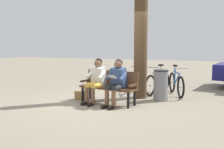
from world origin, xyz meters
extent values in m
plane|color=gray|center=(0.00, 0.00, 0.00)|extent=(40.00, 40.00, 0.00)
cube|color=#51331E|center=(-0.16, -0.12, 0.42)|extent=(1.65, 0.72, 0.05)
cube|color=#51331E|center=(-0.19, -0.30, 0.66)|extent=(1.60, 0.42, 0.42)
cube|color=#51331E|center=(-0.91, 0.02, 0.56)|extent=(0.13, 0.40, 0.05)
cube|color=#51331E|center=(0.59, -0.25, 0.56)|extent=(0.13, 0.40, 0.05)
cylinder|color=black|center=(-0.84, 0.18, 0.20)|extent=(0.07, 0.07, 0.40)
cylinder|color=black|center=(0.58, -0.08, 0.20)|extent=(0.07, 0.07, 0.40)
cylinder|color=black|center=(-0.90, -0.16, 0.20)|extent=(0.07, 0.07, 0.40)
cylinder|color=black|center=(0.52, -0.41, 0.20)|extent=(0.07, 0.07, 0.40)
cube|color=#334772|center=(-0.48, -0.08, 0.71)|extent=(0.43, 0.37, 0.55)
sphere|color=brown|center=(-0.48, -0.06, 1.06)|extent=(0.21, 0.21, 0.21)
sphere|color=black|center=(-0.49, -0.09, 1.10)|extent=(0.20, 0.20, 0.20)
cylinder|color=#262628|center=(-0.55, 0.14, 0.49)|extent=(0.22, 0.42, 0.15)
cylinder|color=brown|center=(-0.51, 0.33, 0.23)|extent=(0.11, 0.11, 0.45)
cube|color=black|center=(-0.49, 0.43, 0.04)|extent=(0.13, 0.23, 0.07)
cylinder|color=#334772|center=(-0.66, 0.07, 0.77)|extent=(0.14, 0.32, 0.23)
cylinder|color=#262628|center=(-0.35, 0.10, 0.49)|extent=(0.22, 0.42, 0.15)
cylinder|color=brown|center=(-0.31, 0.30, 0.23)|extent=(0.11, 0.11, 0.45)
cube|color=black|center=(-0.30, 0.40, 0.04)|extent=(0.13, 0.23, 0.07)
cylinder|color=#334772|center=(-0.27, 0.00, 0.77)|extent=(0.14, 0.32, 0.23)
cube|color=silver|center=(-0.43, 0.22, 0.77)|extent=(0.22, 0.15, 0.09)
cube|color=white|center=(0.15, -0.19, 0.71)|extent=(0.43, 0.37, 0.55)
sphere|color=brown|center=(0.15, -0.17, 1.06)|extent=(0.21, 0.21, 0.21)
sphere|color=black|center=(0.14, -0.20, 1.10)|extent=(0.20, 0.20, 0.20)
cylinder|color=gold|center=(0.08, 0.02, 0.49)|extent=(0.22, 0.42, 0.15)
cylinder|color=brown|center=(0.12, 0.22, 0.23)|extent=(0.11, 0.11, 0.45)
cube|color=black|center=(0.14, 0.32, 0.04)|extent=(0.13, 0.23, 0.07)
cylinder|color=white|center=(-0.03, -0.04, 0.77)|extent=(0.14, 0.32, 0.23)
cylinder|color=gold|center=(0.28, -0.01, 0.49)|extent=(0.22, 0.42, 0.15)
cylinder|color=brown|center=(0.32, 0.18, 0.23)|extent=(0.11, 0.11, 0.45)
cube|color=black|center=(0.33, 0.28, 0.04)|extent=(0.13, 0.23, 0.07)
cylinder|color=white|center=(0.36, -0.11, 0.77)|extent=(0.14, 0.32, 0.23)
cube|color=olive|center=(0.79, -0.29, 0.12)|extent=(0.33, 0.23, 0.24)
cylinder|color=#4C3823|center=(-0.75, -1.19, 1.89)|extent=(0.39, 0.39, 3.78)
cylinder|color=slate|center=(-1.39, -1.03, 0.42)|extent=(0.39, 0.39, 0.84)
cylinder|color=black|center=(-1.39, -1.03, 0.85)|extent=(0.41, 0.41, 0.03)
torus|color=black|center=(-1.88, -1.54, 0.33)|extent=(0.32, 0.63, 0.66)
cylinder|color=silver|center=(-1.88, -1.54, 0.33)|extent=(0.07, 0.07, 0.06)
torus|color=black|center=(-1.47, -2.48, 0.33)|extent=(0.32, 0.63, 0.66)
cylinder|color=silver|center=(-1.47, -2.48, 0.33)|extent=(0.07, 0.07, 0.06)
cylinder|color=#1E519E|center=(-1.67, -2.01, 0.71)|extent=(0.29, 0.60, 0.04)
cylinder|color=#1E519E|center=(-1.70, -1.94, 0.51)|extent=(0.27, 0.56, 0.43)
cylinder|color=#1E519E|center=(-1.60, -2.18, 0.63)|extent=(0.04, 0.04, 0.55)
cube|color=black|center=(-1.60, -2.18, 0.91)|extent=(0.17, 0.24, 0.05)
cylinder|color=#B2B2B7|center=(-1.84, -1.64, 0.88)|extent=(0.45, 0.22, 0.03)
torus|color=black|center=(-0.97, -1.51, 0.33)|extent=(0.22, 0.65, 0.66)
cylinder|color=silver|center=(-0.97, -1.51, 0.33)|extent=(0.06, 0.07, 0.06)
torus|color=black|center=(-1.22, -2.50, 0.33)|extent=(0.22, 0.65, 0.66)
cylinder|color=silver|center=(-1.22, -2.50, 0.33)|extent=(0.06, 0.07, 0.06)
cylinder|color=silver|center=(-1.10, -2.00, 0.71)|extent=(0.19, 0.62, 0.04)
cylinder|color=silver|center=(-1.08, -1.92, 0.51)|extent=(0.18, 0.59, 0.43)
cylinder|color=silver|center=(-1.14, -2.18, 0.63)|extent=(0.04, 0.04, 0.55)
cube|color=black|center=(-1.14, -2.18, 0.91)|extent=(0.14, 0.24, 0.05)
cylinder|color=#B2B2B7|center=(-1.00, -1.61, 0.88)|extent=(0.47, 0.15, 0.03)
torus|color=black|center=(-0.57, -1.64, 0.33)|extent=(0.23, 0.65, 0.66)
cylinder|color=silver|center=(-0.57, -1.64, 0.33)|extent=(0.06, 0.07, 0.06)
torus|color=black|center=(-0.30, -2.63, 0.33)|extent=(0.23, 0.65, 0.66)
cylinder|color=silver|center=(-0.30, -2.63, 0.33)|extent=(0.06, 0.07, 0.06)
cylinder|color=#8C268C|center=(-0.44, -2.14, 0.71)|extent=(0.21, 0.62, 0.04)
cylinder|color=#8C268C|center=(-0.46, -2.06, 0.51)|extent=(0.20, 0.59, 0.43)
cylinder|color=#8C268C|center=(-0.39, -2.31, 0.63)|extent=(0.04, 0.04, 0.55)
cube|color=black|center=(-0.39, -2.31, 0.91)|extent=(0.15, 0.24, 0.05)
cylinder|color=#B2B2B7|center=(-0.54, -1.74, 0.88)|extent=(0.47, 0.16, 0.03)
camera|label=1|loc=(-2.88, 6.24, 1.58)|focal=42.11mm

